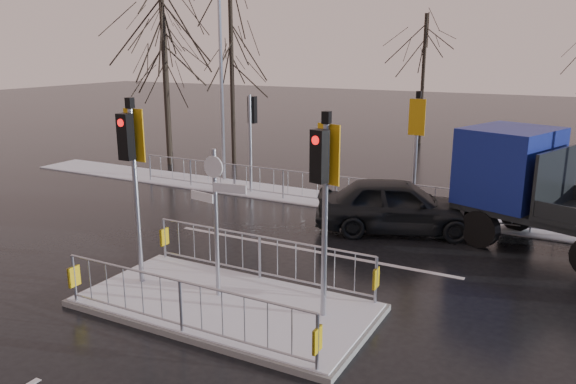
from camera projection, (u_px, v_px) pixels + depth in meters
The scene contains 12 objects.
ground at pixel (225, 308), 11.39m from camera, with size 120.00×120.00×0.00m, color black.
snow_verge at pixel (370, 205), 18.74m from camera, with size 30.00×2.00×0.04m, color silver.
lane_markings at pixel (216, 314), 11.11m from camera, with size 8.00×11.38×0.01m.
traffic_island at pixel (225, 290), 11.31m from camera, with size 6.00×3.04×4.15m.
far_kerb_fixtures at pixel (375, 180), 17.93m from camera, with size 18.00×0.65×3.83m.
car_far_lane at pixel (398, 205), 15.94m from camera, with size 1.86×4.62×1.57m, color black.
flatbed_truck at pixel (543, 187), 14.44m from camera, with size 7.07×4.53×3.08m.
tree_near_a at pixel (163, 24), 24.05m from camera, with size 4.75×4.75×8.97m.
tree_near_b at pixel (231, 47), 24.44m from camera, with size 4.00×4.00×7.55m.
tree_near_c at pixel (166, 61), 27.50m from camera, with size 3.50×3.50×6.61m.
tree_far_a at pixel (424, 54), 29.92m from camera, with size 3.75×3.75×7.08m.
street_lamp_left at pixel (222, 65), 21.32m from camera, with size 1.25×0.18×8.20m.
Camera 1 is at (6.03, -8.63, 5.12)m, focal length 35.00 mm.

